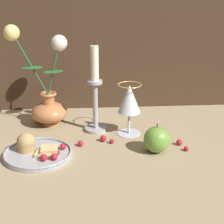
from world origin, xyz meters
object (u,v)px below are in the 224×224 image
plate_with_pastries (36,151)px  wine_glass (129,101)px  candlestick (95,94)px  vase (47,97)px  apple_beside_vase (157,140)px

plate_with_pastries → wine_glass: wine_glass is taller
wine_glass → candlestick: size_ratio=0.57×
vase → plate_with_pastries: size_ratio=1.73×
plate_with_pastries → apple_beside_vase: size_ratio=2.21×
plate_with_pastries → apple_beside_vase: bearing=0.4°
candlestick → apple_beside_vase: size_ratio=3.28×
wine_glass → vase: bearing=160.3°
vase → candlestick: size_ratio=1.17×
plate_with_pastries → candlestick: (0.18, 0.17, 0.11)m
vase → apple_beside_vase: (0.34, -0.23, -0.06)m
apple_beside_vase → candlestick: bearing=136.3°
vase → apple_beside_vase: vase is taller
vase → plate_with_pastries: bearing=-93.7°
plate_with_pastries → candlestick: 0.27m
vase → plate_with_pastries: (-0.02, -0.24, -0.08)m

